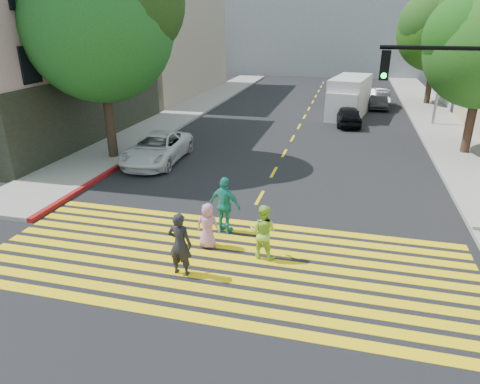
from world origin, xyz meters
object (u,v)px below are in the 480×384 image
at_px(pedestrian_child, 208,226).
at_px(silver_car, 356,92).
at_px(white_sedan, 157,148).
at_px(dark_car_near, 348,116).
at_px(white_van, 349,98).
at_px(dark_car_parked, 379,98).
at_px(pedestrian_man, 180,244).
at_px(tree_right_far, 439,26).
at_px(tree_left, 100,17).
at_px(pedestrian_woman, 263,232).
at_px(traffic_signal, 478,112).
at_px(pedestrian_extra, 225,205).

height_order(pedestrian_child, silver_car, pedestrian_child).
relative_size(white_sedan, dark_car_near, 1.31).
height_order(silver_car, white_van, white_van).
bearing_deg(dark_car_near, pedestrian_child, 70.62).
bearing_deg(dark_car_parked, pedestrian_child, -103.35).
relative_size(pedestrian_man, dark_car_parked, 0.40).
height_order(pedestrian_man, white_van, white_van).
relative_size(silver_car, dark_car_parked, 0.95).
bearing_deg(tree_right_far, silver_car, 164.18).
distance_m(tree_left, pedestrian_woman, 12.65).
height_order(pedestrian_man, pedestrian_child, pedestrian_man).
bearing_deg(tree_left, dark_car_near, 43.19).
relative_size(silver_car, white_van, 0.70).
relative_size(dark_car_near, dark_car_parked, 0.84).
distance_m(dark_car_near, silver_car, 10.40).
bearing_deg(tree_right_far, pedestrian_child, -110.22).
distance_m(tree_left, white_sedan, 6.06).
height_order(pedestrian_woman, pedestrian_child, pedestrian_woman).
height_order(tree_right_far, silver_car, tree_right_far).
bearing_deg(silver_car, white_van, 78.55).
xyz_separation_m(tree_right_far, white_sedan, (-14.41, -18.85, -5.12)).
relative_size(tree_left, dark_car_parked, 2.16).
distance_m(white_sedan, traffic_signal, 13.17).
height_order(tree_right_far, pedestrian_man, tree_right_far).
xyz_separation_m(pedestrian_child, pedestrian_extra, (0.22, 1.04, 0.23)).
distance_m(pedestrian_woman, pedestrian_extra, 1.91).
height_order(dark_car_near, silver_car, dark_car_near).
bearing_deg(white_sedan, traffic_signal, -22.62).
bearing_deg(pedestrian_child, traffic_signal, -159.14).
bearing_deg(tree_left, pedestrian_woman, -40.09).
height_order(pedestrian_man, dark_car_near, pedestrian_man).
bearing_deg(silver_car, traffic_signal, 89.84).
relative_size(pedestrian_child, traffic_signal, 0.23).
xyz_separation_m(dark_car_near, silver_car, (0.48, 10.39, -0.03)).
height_order(tree_left, white_sedan, tree_left).
relative_size(pedestrian_child, dark_car_parked, 0.31).
xyz_separation_m(pedestrian_child, dark_car_parked, (5.75, 23.85, 0.03)).
height_order(dark_car_near, traffic_signal, traffic_signal).
xyz_separation_m(tree_right_far, white_van, (-6.02, -5.97, -4.53)).
bearing_deg(pedestrian_child, pedestrian_extra, -102.17).
distance_m(tree_left, dark_car_near, 15.69).
relative_size(pedestrian_man, white_van, 0.30).
relative_size(pedestrian_man, pedestrian_child, 1.28).
bearing_deg(silver_car, pedestrian_child, 74.30).
xyz_separation_m(pedestrian_man, pedestrian_extra, (0.45, 2.60, 0.03)).
bearing_deg(dark_car_parked, silver_car, 114.40).
height_order(tree_right_far, traffic_signal, tree_right_far).
distance_m(tree_left, silver_car, 23.93).
bearing_deg(silver_car, pedestrian_extra, 74.44).
relative_size(pedestrian_man, silver_car, 0.42).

